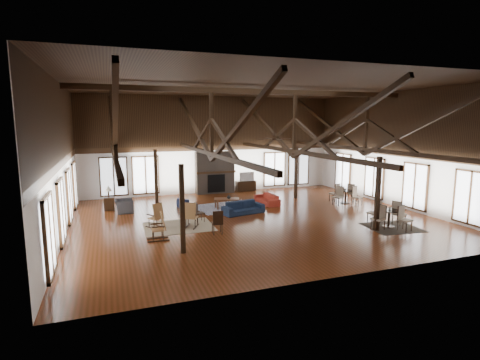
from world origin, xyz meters
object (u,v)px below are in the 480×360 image
object	(u,v)px
sofa_orange	(267,199)
cafe_table_far	(346,194)
coffee_table	(227,200)
tv_console	(246,186)
sofa_navy_front	(243,208)
sofa_navy_left	(186,204)
armchair	(124,206)
cafe_table_near	(389,215)

from	to	relation	value
sofa_orange	cafe_table_far	world-z (taller)	cafe_table_far
coffee_table	tv_console	xyz separation A→B (m)	(2.65, 4.30, -0.12)
coffee_table	sofa_navy_front	bearing A→B (deg)	-57.26
sofa_navy_left	cafe_table_far	xyz separation A→B (m)	(8.52, -1.55, 0.25)
tv_console	sofa_orange	bearing A→B (deg)	-93.96
coffee_table	armchair	bearing A→B (deg)	-171.38
cafe_table_near	sofa_navy_front	bearing A→B (deg)	139.65
sofa_orange	coffee_table	world-z (taller)	sofa_orange
sofa_orange	coffee_table	bearing A→B (deg)	-88.13
sofa_orange	coffee_table	distance (m)	2.38
sofa_orange	armchair	bearing A→B (deg)	-97.23
sofa_navy_left	coffee_table	xyz separation A→B (m)	(2.04, -0.44, 0.19)
armchair	sofa_orange	bearing A→B (deg)	-94.53
sofa_navy_left	coffee_table	size ratio (longest dim) A/B	1.18
sofa_navy_front	sofa_navy_left	bearing A→B (deg)	130.36
armchair	cafe_table_near	xyz separation A→B (m)	(10.49, -6.48, 0.19)
sofa_navy_front	sofa_orange	size ratio (longest dim) A/B	1.10
tv_console	cafe_table_near	bearing A→B (deg)	-74.53
coffee_table	cafe_table_near	bearing A→B (deg)	-29.15
sofa_navy_front	cafe_table_near	xyz separation A→B (m)	(5.02, -4.27, 0.21)
cafe_table_near	cafe_table_far	distance (m)	4.72
tv_console	armchair	bearing A→B (deg)	-155.48
sofa_navy_front	tv_console	xyz separation A→B (m)	(2.25, 5.74, 0.02)
sofa_navy_front	sofa_navy_left	distance (m)	3.07
armchair	tv_console	world-z (taller)	tv_console
coffee_table	armchair	distance (m)	5.13
sofa_navy_front	cafe_table_far	world-z (taller)	cafe_table_far
sofa_orange	tv_console	xyz separation A→B (m)	(0.28, 4.11, 0.05)
sofa_navy_left	cafe_table_far	distance (m)	8.66
sofa_orange	cafe_table_near	xyz separation A→B (m)	(3.05, -5.90, 0.24)
sofa_orange	cafe_table_far	bearing A→B (deg)	69.74
cafe_table_far	sofa_navy_front	bearing A→B (deg)	-176.92
sofa_navy_left	sofa_orange	size ratio (longest dim) A/B	0.91
sofa_orange	sofa_navy_front	bearing A→B (deg)	-53.10
cafe_table_near	cafe_table_far	size ratio (longest dim) A/B	1.04
sofa_navy_front	coffee_table	size ratio (longest dim) A/B	1.43
sofa_navy_left	armchair	xyz separation A→B (m)	(-3.04, 0.34, 0.07)
coffee_table	cafe_table_near	world-z (taller)	cafe_table_near
sofa_navy_left	tv_console	distance (m)	6.07
coffee_table	tv_console	distance (m)	5.05
cafe_table_near	cafe_table_far	world-z (taller)	cafe_table_near
sofa_navy_left	sofa_orange	bearing A→B (deg)	-95.67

